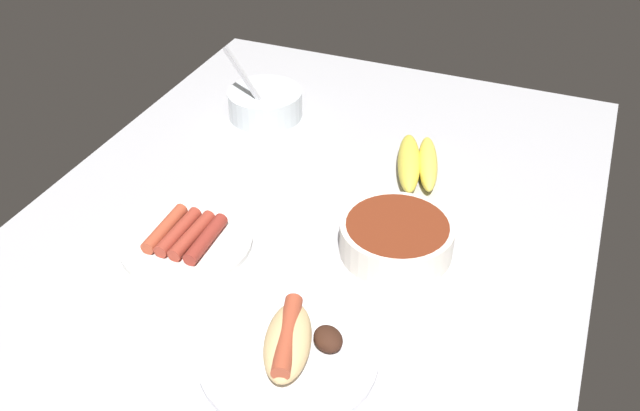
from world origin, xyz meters
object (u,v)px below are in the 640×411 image
bowl_chili (397,237)px  plate_hotdog_assembled (290,349)px  plate_sausages (186,239)px  banana_bunch (417,163)px  bowl_coleslaw (265,102)px

bowl_chili → plate_hotdog_assembled: bearing=-13.8°
plate_sausages → plate_hotdog_assembled: 28.77cm
plate_sausages → plate_hotdog_assembled: size_ratio=0.88×
plate_sausages → bowl_chili: 32.63cm
banana_bunch → plate_hotdog_assembled: 48.39cm
plate_sausages → bowl_chili: bowl_chili is taller
bowl_coleslaw → banana_bunch: bearing=76.2°
plate_hotdog_assembled → bowl_coleslaw: size_ratio=1.52×
plate_sausages → banana_bunch: bearing=140.1°
plate_sausages → bowl_coleslaw: bowl_coleslaw is taller
banana_bunch → plate_sausages: bearing=-39.9°
banana_bunch → plate_sausages: (33.17, -27.72, -0.90)cm
banana_bunch → bowl_coleslaw: bowl_coleslaw is taller
bowl_chili → plate_hotdog_assembled: size_ratio=0.74×
bowl_coleslaw → bowl_chili: bearing=50.2°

